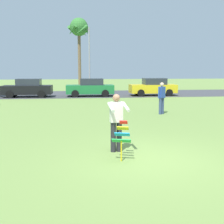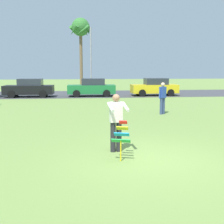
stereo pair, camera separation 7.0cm
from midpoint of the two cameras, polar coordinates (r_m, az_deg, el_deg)
name	(u,v)px [view 2 (the right image)]	position (r m, az deg, el deg)	size (l,w,h in m)	color
ground_plane	(150,159)	(8.01, 7.85, -9.36)	(120.00, 120.00, 0.00)	olive
road_strip	(98,94)	(28.10, -2.79, 3.64)	(120.00, 8.00, 0.01)	#424247
person_kite_flyer	(116,121)	(8.42, 1.08, -1.71)	(0.59, 0.69, 1.73)	#26262B
kite_held	(122,135)	(7.77, 2.20, -4.66)	(0.53, 0.71, 1.03)	red
parked_car_black	(29,88)	(25.92, -16.14, 4.59)	(4.25, 1.94, 1.60)	black
parked_car_green	(92,88)	(25.61, -3.99, 4.86)	(4.24, 1.91, 1.60)	#1E7238
parked_car_yellow	(155,87)	(26.52, 8.57, 4.92)	(4.21, 1.86, 1.60)	yellow
palm_tree_right_near	(81,30)	(35.02, -6.23, 15.97)	(2.58, 2.71, 8.34)	brown
streetlight_pole	(91,55)	(32.75, -4.19, 11.33)	(0.24, 1.65, 7.00)	#9E9EA3
person_walker_far	(163,97)	(15.73, 10.20, 2.94)	(0.49, 0.38, 1.73)	#384772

